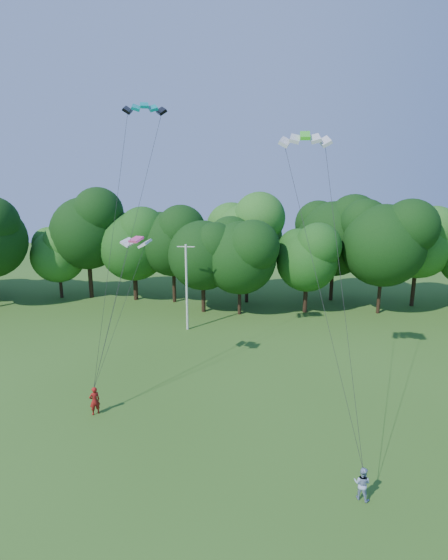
{
  "coord_description": "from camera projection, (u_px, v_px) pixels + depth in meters",
  "views": [
    {
      "loc": [
        2.33,
        -12.49,
        14.88
      ],
      "look_at": [
        0.78,
        13.0,
        8.63
      ],
      "focal_mm": 28.0,
      "sensor_mm": 36.0,
      "label": 1
    }
  ],
  "objects": [
    {
      "name": "utility_pole",
      "position": [
        187.0,
        287.0,
        41.77
      ],
      "size": [
        1.68,
        0.21,
        8.42
      ],
      "rotation": [
        0.0,
        0.0,
        -0.03
      ],
      "color": "silver",
      "rests_on": "ground"
    },
    {
      "name": "kite_flyer_left",
      "position": [
        95.0,
        401.0,
        27.52
      ],
      "size": [
        0.81,
        0.77,
        1.86
      ],
      "primitive_type": "imported",
      "rotation": [
        0.0,
        0.0,
        3.8
      ],
      "color": "maroon",
      "rests_on": "ground"
    },
    {
      "name": "kite_flyer_right",
      "position": [
        362.0,
        483.0,
        20.34
      ],
      "size": [
        1.0,
        0.93,
        1.64
      ],
      "primitive_type": "imported",
      "rotation": [
        0.0,
        0.0,
        2.64
      ],
      "color": "#93A5CC",
      "rests_on": "ground"
    },
    {
      "name": "kite_teal",
      "position": [
        144.0,
        105.0,
        28.91
      ],
      "size": [
        3.0,
        1.92,
        0.55
      ],
      "rotation": [
        0.0,
        0.0,
        0.26
      ],
      "color": "#048682",
      "rests_on": "ground"
    },
    {
      "name": "kite_green",
      "position": [
        305.0,
        136.0,
        24.96
      ],
      "size": [
        2.96,
        1.51,
        0.6
      ],
      "rotation": [
        0.0,
        0.0,
        -0.08
      ],
      "color": "#3DDE21",
      "rests_on": "ground"
    },
    {
      "name": "kite_pink",
      "position": [
        136.0,
        239.0,
        28.88
      ],
      "size": [
        2.18,
        1.57,
        0.34
      ],
      "rotation": [
        0.0,
        0.0,
        -0.34
      ],
      "color": "#E23F81",
      "rests_on": "ground"
    },
    {
      "name": "tree_back_center",
      "position": [
        240.0,
        243.0,
        45.59
      ],
      "size": [
        8.53,
        8.53,
        12.41
      ],
      "color": "#312313",
      "rests_on": "ground"
    }
  ]
}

